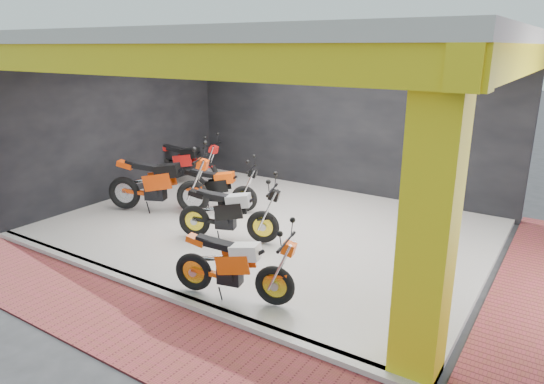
{
  "coord_description": "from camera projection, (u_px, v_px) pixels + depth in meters",
  "views": [
    {
      "loc": [
        4.9,
        -5.41,
        3.47
      ],
      "look_at": [
        0.26,
        1.72,
        0.9
      ],
      "focal_mm": 32.0,
      "sensor_mm": 36.0,
      "label": 1
    }
  ],
  "objects": [
    {
      "name": "moto_row_a",
      "position": [
        263.0,
        211.0,
        8.44
      ],
      "size": [
        2.11,
        1.37,
        1.21
      ],
      "primitive_type": null,
      "rotation": [
        0.0,
        0.0,
        0.35
      ],
      "color": "black",
      "rests_on": "showroom_floor"
    },
    {
      "name": "header_beam_right",
      "position": [
        518.0,
        59.0,
        6.46
      ],
      "size": [
        0.3,
        6.4,
        0.4
      ],
      "primitive_type": "cube",
      "color": "yellow",
      "rests_on": "corner_column"
    },
    {
      "name": "ground",
      "position": [
        201.0,
        268.0,
        7.9
      ],
      "size": [
        80.0,
        80.0,
        0.0
      ],
      "primitive_type": "plane",
      "color": "#2D2D30",
      "rests_on": "ground"
    },
    {
      "name": "floor_kerb",
      "position": [
        155.0,
        290.0,
        7.07
      ],
      "size": [
        8.0,
        0.2,
        0.1
      ],
      "primitive_type": "cube",
      "color": "white",
      "rests_on": "ground"
    },
    {
      "name": "moto_hero",
      "position": [
        275.0,
        267.0,
        6.39
      ],
      "size": [
        1.99,
        1.12,
        1.15
      ],
      "primitive_type": null,
      "rotation": [
        0.0,
        0.0,
        0.23
      ],
      "color": "#FF500A",
      "rests_on": "showroom_floor"
    },
    {
      "name": "moto_row_c",
      "position": [
        244.0,
        186.0,
        10.06
      ],
      "size": [
        2.01,
        1.31,
        1.15
      ],
      "primitive_type": null,
      "rotation": [
        0.0,
        0.0,
        0.36
      ],
      "color": "black",
      "rests_on": "showroom_floor"
    },
    {
      "name": "corner_column",
      "position": [
        429.0,
        226.0,
        4.84
      ],
      "size": [
        0.5,
        0.5,
        3.5
      ],
      "primitive_type": "cube",
      "color": "yellow",
      "rests_on": "ground"
    },
    {
      "name": "paver_front",
      "position": [
        112.0,
        316.0,
        6.46
      ],
      "size": [
        9.0,
        1.4,
        0.03
      ],
      "primitive_type": "cube",
      "color": "maroon",
      "rests_on": "ground"
    },
    {
      "name": "showroom_ceiling",
      "position": [
        268.0,
        38.0,
        8.47
      ],
      "size": [
        8.4,
        6.4,
        0.2
      ],
      "primitive_type": "cube",
      "color": "beige",
      "rests_on": "corner_column"
    },
    {
      "name": "left_wall",
      "position": [
        120.0,
        124.0,
        11.14
      ],
      "size": [
        0.2,
        6.2,
        3.5
      ],
      "primitive_type": "cube",
      "color": "black",
      "rests_on": "ground"
    },
    {
      "name": "moto_row_b",
      "position": [
        192.0,
        181.0,
        9.9
      ],
      "size": [
        2.52,
        1.69,
        1.44
      ],
      "primitive_type": null,
      "rotation": [
        0.0,
        0.0,
        0.38
      ],
      "color": "#DF3E09",
      "rests_on": "showroom_floor"
    },
    {
      "name": "header_beam_front",
      "position": [
        138.0,
        60.0,
        6.15
      ],
      "size": [
        8.4,
        0.3,
        0.4
      ],
      "primitive_type": "cube",
      "color": "yellow",
      "rests_on": "corner_column"
    },
    {
      "name": "back_wall",
      "position": [
        340.0,
        122.0,
        11.49
      ],
      "size": [
        8.2,
        0.2,
        3.5
      ],
      "primitive_type": "cube",
      "color": "black",
      "rests_on": "ground"
    },
    {
      "name": "showroom_floor",
      "position": [
        269.0,
        228.0,
        9.49
      ],
      "size": [
        8.0,
        6.0,
        0.1
      ],
      "primitive_type": "cube",
      "color": "white",
      "rests_on": "ground"
    },
    {
      "name": "moto_row_d",
      "position": [
        206.0,
        161.0,
        11.93
      ],
      "size": [
        2.19,
        1.09,
        1.28
      ],
      "primitive_type": null,
      "rotation": [
        0.0,
        0.0,
        0.15
      ],
      "color": "red",
      "rests_on": "showroom_floor"
    }
  ]
}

